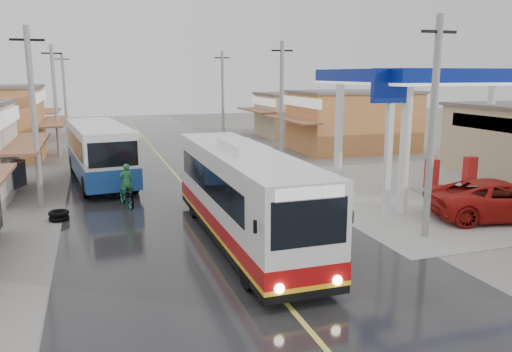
% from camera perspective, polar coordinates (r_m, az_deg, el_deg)
% --- Properties ---
extents(ground, '(120.00, 120.00, 0.00)m').
position_cam_1_polar(ground, '(16.76, -1.12, -9.28)').
color(ground, slate).
rests_on(ground, ground).
extents(road, '(12.00, 90.00, 0.02)m').
position_cam_1_polar(road, '(30.90, -9.34, 0.32)').
color(road, black).
rests_on(road, ground).
extents(centre_line, '(0.15, 90.00, 0.01)m').
position_cam_1_polar(centre_line, '(30.90, -9.34, 0.34)').
color(centre_line, '#D8CC4C').
rests_on(centre_line, road).
extents(shopfronts_right, '(11.00, 44.00, 4.80)m').
position_cam_1_polar(shopfronts_right, '(33.87, 17.48, 0.90)').
color(shopfronts_right, beige).
rests_on(shopfronts_right, ground).
extents(utility_poles_left, '(1.60, 50.00, 8.00)m').
position_cam_1_polar(utility_poles_left, '(31.63, -22.24, -0.16)').
color(utility_poles_left, gray).
rests_on(utility_poles_left, ground).
extents(utility_poles_right, '(1.60, 36.00, 8.00)m').
position_cam_1_polar(utility_poles_right, '(32.69, 2.87, 1.05)').
color(utility_poles_right, gray).
rests_on(utility_poles_right, ground).
extents(coach_bus, '(2.75, 11.55, 3.60)m').
position_cam_1_polar(coach_bus, '(17.85, -1.55, -2.14)').
color(coach_bus, silver).
rests_on(coach_bus, road).
extents(second_bus, '(3.72, 9.97, 3.23)m').
position_cam_1_polar(second_bus, '(29.03, -17.45, 2.68)').
color(second_bus, silver).
rests_on(second_bus, road).
extents(jeepney, '(6.40, 4.04, 1.65)m').
position_cam_1_polar(jeepney, '(23.16, 26.15, -2.46)').
color(jeepney, '#A61510').
rests_on(jeepney, ground).
extents(cyclist, '(1.07, 1.99, 2.03)m').
position_cam_1_polar(cyclist, '(23.46, -14.57, -1.85)').
color(cyclist, black).
rests_on(cyclist, ground).
extents(tricycle_far, '(2.04, 2.48, 1.63)m').
position_cam_1_polar(tricycle_far, '(28.09, -26.86, -0.01)').
color(tricycle_far, '#26262D').
rests_on(tricycle_far, ground).
extents(tyre_stack, '(0.83, 0.83, 0.42)m').
position_cam_1_polar(tyre_stack, '(22.28, -21.60, -4.23)').
color(tyre_stack, black).
rests_on(tyre_stack, ground).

